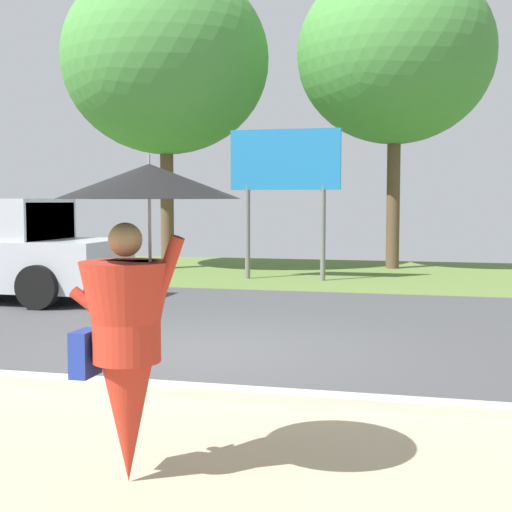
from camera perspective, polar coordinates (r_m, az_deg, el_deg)
The scene contains 5 objects.
ground_plane at distance 11.72m, azimuth 0.39°, elevation -4.87°, with size 40.00×22.00×0.20m.
monk_pedestrian at distance 4.66m, azimuth -9.75°, elevation -3.90°, with size 1.16×1.16×2.13m.
roadside_billboard at distance 16.74m, azimuth 2.32°, elevation 6.82°, with size 2.60×0.12×3.50m.
tree_left_far at distance 20.29m, azimuth 11.04°, elevation 15.47°, with size 5.28×5.28×8.18m.
tree_center_back at distance 20.07m, azimuth -7.20°, elevation 15.21°, with size 5.55×5.55×8.15m.
Camera 1 is at (2.72, -8.29, 1.83)m, focal length 50.20 mm.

